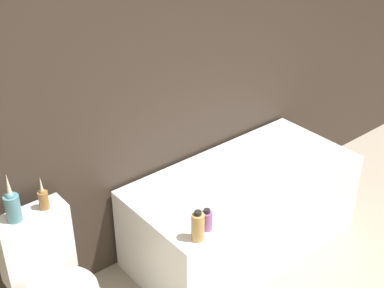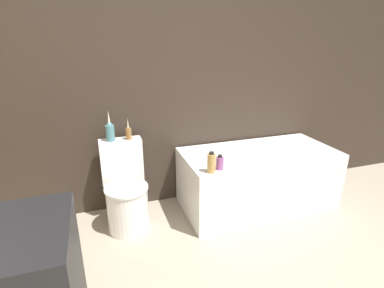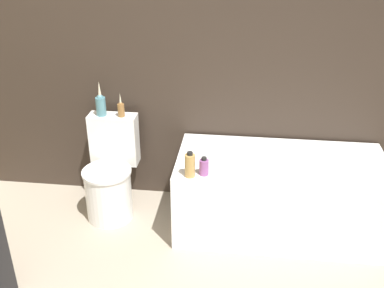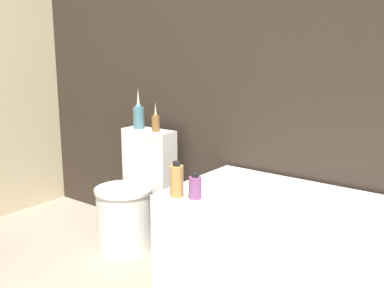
% 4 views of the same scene
% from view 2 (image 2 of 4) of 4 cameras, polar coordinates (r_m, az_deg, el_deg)
% --- Properties ---
extents(wall_back_tiled, '(6.40, 0.06, 2.60)m').
position_cam_2_polar(wall_back_tiled, '(2.79, -4.81, 13.96)').
color(wall_back_tiled, '#332821').
rests_on(wall_back_tiled, ground_plane).
extents(bathtub, '(1.45, 0.70, 0.56)m').
position_cam_2_polar(bathtub, '(3.00, 12.34, -6.29)').
color(bathtub, white).
rests_on(bathtub, ground).
extents(toilet, '(0.36, 0.50, 0.74)m').
position_cam_2_polar(toilet, '(2.68, -12.46, -9.17)').
color(toilet, white).
rests_on(toilet, ground).
extents(vase_gold, '(0.07, 0.07, 0.27)m').
position_cam_2_polar(vase_gold, '(2.62, -15.36, 2.41)').
color(vase_gold, teal).
rests_on(vase_gold, toilet).
extents(vase_silver, '(0.05, 0.05, 0.18)m').
position_cam_2_polar(vase_silver, '(2.63, -12.01, 2.17)').
color(vase_silver, olive).
rests_on(vase_silver, toilet).
extents(shampoo_bottle_tall, '(0.07, 0.07, 0.18)m').
position_cam_2_polar(shampoo_bottle_tall, '(2.37, 3.72, -3.64)').
color(shampoo_bottle_tall, tan).
rests_on(shampoo_bottle_tall, bathtub).
extents(shampoo_bottle_short, '(0.06, 0.06, 0.13)m').
position_cam_2_polar(shampoo_bottle_short, '(2.43, 5.33, -3.61)').
color(shampoo_bottle_short, '#8C4C8C').
rests_on(shampoo_bottle_short, bathtub).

